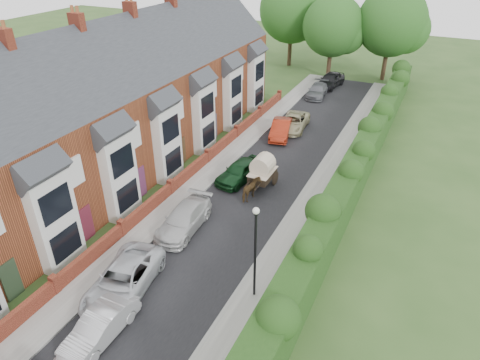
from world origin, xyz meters
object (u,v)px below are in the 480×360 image
object	(u,v)px
horse	(251,190)
car_black	(330,80)
lamppost	(255,242)
horse_cart	(263,169)
car_silver_b	(123,280)
car_grey	(317,90)
car_green	(241,171)
car_silver_a	(100,326)
car_white	(184,219)
car_red	(281,129)
car_beige	(294,122)

from	to	relation	value
horse	car_black	bearing A→B (deg)	-81.67
lamppost	horse_cart	xyz separation A→B (m)	(-3.65, 9.58, -1.93)
horse_cart	car_silver_b	bearing A→B (deg)	-100.36
car_grey	car_green	bearing A→B (deg)	-94.44
lamppost	car_green	world-z (taller)	lamppost
car_silver_a	car_white	bearing A→B (deg)	96.61
car_red	car_black	distance (m)	14.79
car_grey	horse_cart	world-z (taller)	horse_cart
car_silver_b	car_green	xyz separation A→B (m)	(0.48, 12.14, 0.01)
car_red	car_black	world-z (taller)	car_black
car_silver_a	horse	size ratio (longest dim) A/B	2.34
car_green	car_black	size ratio (longest dim) A/B	0.91
car_silver_b	car_green	distance (m)	12.15
car_beige	horse_cart	bearing A→B (deg)	-87.90
car_silver_a	car_white	world-z (taller)	car_white
car_silver_a	car_green	world-z (taller)	car_green
car_white	horse_cart	size ratio (longest dim) A/B	1.43
car_red	horse_cart	distance (m)	8.44
car_silver_b	car_grey	xyz separation A→B (m)	(0.24, 31.44, -0.09)
car_white	car_red	world-z (taller)	car_red
horse_cart	car_red	bearing A→B (deg)	102.28
car_beige	car_grey	bearing A→B (deg)	88.36
lamppost	car_white	world-z (taller)	lamppost
car_silver_a	car_white	size ratio (longest dim) A/B	0.84
car_beige	horse	bearing A→B (deg)	-89.03
car_beige	horse	size ratio (longest dim) A/B	2.76
car_red	car_black	xyz separation A→B (m)	(0.24, 14.78, 0.10)
car_grey	horse	bearing A→B (deg)	-89.88
car_white	car_green	world-z (taller)	car_green
car_silver_a	car_grey	size ratio (longest dim) A/B	0.90
car_silver_a	car_silver_b	distance (m)	2.77
car_silver_b	car_beige	xyz separation A→B (m)	(0.85, 22.24, -0.08)
car_silver_b	car_white	world-z (taller)	car_silver_b
car_silver_b	horse_cart	world-z (taller)	horse_cart
lamppost	horse	size ratio (longest dim) A/B	3.06
car_green	horse_cart	size ratio (longest dim) A/B	1.30
car_white	car_grey	distance (m)	25.87
lamppost	car_silver_a	distance (m)	7.60
car_green	car_silver_a	bearing A→B (deg)	-76.34
car_silver_b	car_white	bearing A→B (deg)	80.59
car_silver_b	horse	distance (m)	10.43
car_white	car_grey	xyz separation A→B (m)	(0.30, 25.87, -0.05)
car_black	car_silver_a	bearing A→B (deg)	-81.26
car_silver_a	car_green	bearing A→B (deg)	91.73
car_silver_b	car_green	world-z (taller)	car_green
car_grey	horse	distance (m)	21.34
car_grey	horse	size ratio (longest dim) A/B	2.61
car_red	horse	size ratio (longest dim) A/B	2.53
car_red	horse_cart	size ratio (longest dim) A/B	1.29
car_red	car_beige	distance (m)	2.05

